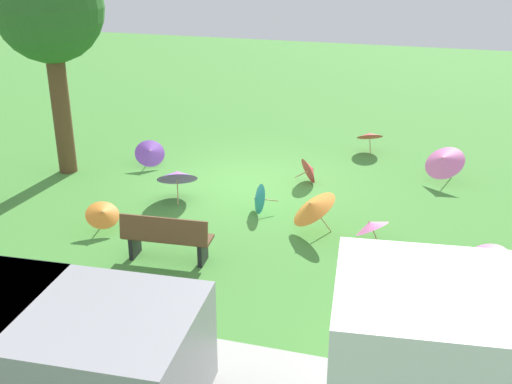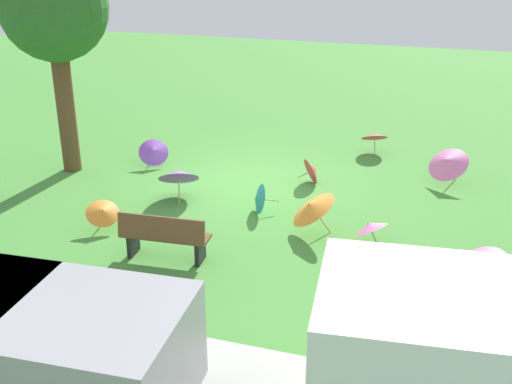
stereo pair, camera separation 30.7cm
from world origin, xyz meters
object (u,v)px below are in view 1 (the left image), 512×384
Objects in this scene: box_trailer_white at (491,380)px; park_bench at (166,238)px; parasol_red_1 at (311,170)px; parasol_purple_3 at (150,152)px; parasol_pink_0 at (444,160)px; parasol_orange_3 at (103,213)px; parasol_red_0 at (370,135)px; parasol_orange_1 at (312,206)px; shade_tree at (49,12)px; parasol_teal_0 at (257,199)px; parasol_pink_1 at (371,225)px; parasol_pink_2 at (486,258)px; parasol_purple_0 at (177,175)px.

park_bench is (5.14, -3.57, -0.85)m from box_trailer_white.
parasol_purple_3 is (4.05, 0.04, 0.06)m from parasol_red_1.
parasol_pink_0 is 7.78m from parasol_orange_3.
box_trailer_white is at bearing 102.73° from parasol_red_0.
parasol_orange_1 reaches higher than parasol_orange_3.
parasol_red_1 is at bearing -171.29° from shade_tree.
parasol_pink_1 is at bearing 164.19° from parasol_teal_0.
parasol_pink_0 is 7.06m from parasol_purple_3.
box_trailer_white is 5.04× the size of parasol_teal_0.
parasol_orange_3 is (6.32, 4.53, -0.16)m from parasol_pink_0.
parasol_pink_2 is 1.51× the size of parasol_red_1.
parasol_teal_0 reaches higher than parasol_orange_3.
parasol_purple_0 is 1.05× the size of parasol_pink_2.
parasol_purple_0 is 3.27m from parasol_orange_1.
parasol_orange_1 is 5.26m from parasol_purple_3.
parasol_pink_2 is (-0.26, -4.45, -0.91)m from box_trailer_white.
park_bench is 7.54m from parasol_red_0.
park_bench is at bearing 68.62° from parasol_red_0.
parasol_purple_3 is at bearing -154.64° from shade_tree.
parasol_teal_0 is 4.69m from parasol_pink_2.
park_bench is at bearing 118.31° from parasol_purple_3.
parasol_teal_0 is at bearing -25.55° from parasol_orange_1.
parasol_purple_3 is (5.74, -2.62, 0.03)m from parasol_pink_1.
parasol_purple_0 is (0.91, -2.68, 0.08)m from park_bench.
parasol_orange_1 is (-3.15, 0.85, 0.02)m from parasol_purple_0.
parasol_pink_0 is 1.85× the size of parasol_teal_0.
parasol_orange_3 is at bearing 15.35° from parasol_orange_1.
shade_tree is 10.47m from parasol_pink_2.
shade_tree is 5.91× the size of parasol_red_0.
parasol_pink_1 is (-0.64, 5.27, -0.12)m from parasol_red_0.
parasol_pink_1 is at bearing 166.83° from shade_tree.
parasol_pink_0 reaches higher than parasol_orange_1.
parasol_purple_3 is at bearing -30.17° from parasol_teal_0.
shade_tree is (4.15, -3.52, 3.32)m from park_bench.
parasol_orange_3 is at bearing 100.60° from parasol_purple_3.
park_bench reaches higher than parasol_red_0.
parasol_pink_0 is 4.21m from parasol_orange_1.
parasol_purple_0 reaches higher than parasol_pink_1.
parasol_red_0 reaches higher than parasol_teal_0.
parasol_purple_0 is at bearing 165.50° from shade_tree.
park_bench is 1.50× the size of parasol_pink_2.
parasol_pink_2 is (-0.76, 4.40, -0.13)m from parasol_pink_0.
parasol_red_0 is (-6.90, -3.50, -3.33)m from shade_tree.
parasol_pink_2 is 5.12m from parasol_red_1.
parasol_red_1 reaches higher than parasol_pink_1.
parasol_pink_0 reaches higher than parasol_red_1.
parasol_pink_2 is (-4.43, 1.55, 0.09)m from parasol_teal_0.
parasol_pink_0 reaches higher than parasol_pink_2.
parasol_purple_3 is at bearing 0.61° from parasol_red_1.
shade_tree reaches higher than box_trailer_white.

